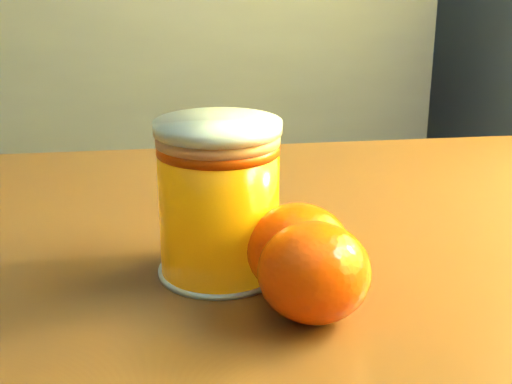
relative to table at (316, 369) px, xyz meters
name	(u,v)px	position (x,y,z in m)	size (l,w,h in m)	color
table	(316,369)	(0.00, 0.00, 0.00)	(1.05, 0.81, 0.72)	brown
juice_glass	(219,200)	(-0.07, 0.01, 0.15)	(0.09, 0.09, 0.11)	orange
orange_front	(314,272)	(-0.03, -0.07, 0.12)	(0.07, 0.07, 0.06)	#FF4405
orange_back	(298,249)	(-0.03, -0.04, 0.12)	(0.07, 0.07, 0.06)	#FF4405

